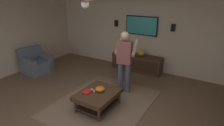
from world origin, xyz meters
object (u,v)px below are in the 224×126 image
Objects in this scene: coffee_table at (98,96)px; book at (88,92)px; ceiling_fan at (85,0)px; wall_speaker_left at (173,28)px; person_standing at (125,59)px; armchair at (36,64)px; vase_round at (141,53)px; bowl at (100,89)px; tv at (141,26)px; wall_speaker_right at (116,23)px; media_console at (137,63)px; remote_white at (93,90)px.

coffee_table is 0.26m from book.
wall_speaker_left is at bearing -18.98° from ceiling_fan.
coffee_table is at bearing 161.22° from person_standing.
wall_speaker_left is (2.11, -3.84, 1.25)m from armchair.
armchair is 3.52m from vase_round.
vase_round is (2.44, 0.03, 0.21)m from bowl.
book is at bearing 136.76° from bowl.
coffee_table is 3.03m from tv.
armchair is 3.64m from ceiling_fan.
wall_speaker_right is at bearing 76.72° from vase_round.
ceiling_fan is (-2.92, 1.00, 0.87)m from wall_speaker_left.
wall_speaker_left is at bearing -16.93° from coffee_table.
media_console is 0.41m from vase_round.
vase_round is at bearing 36.49° from armchair.
wall_speaker_right reaches higher than vase_round.
vase_round is 0.19× the size of ceiling_fan.
wall_speaker_right is (1.78, 1.28, 0.56)m from person_standing.
media_console is at bearing -0.88° from book.
remote_white reaches higher than coffee_table.
coffee_table is at bearing -50.39° from ceiling_fan.
vase_round is at bearing -4.02° from person_standing.
remote_white is at bearing 118.73° from bowl.
bowl is at bearing -36.60° from ceiling_fan.
person_standing is at bearing -17.12° from book.
person_standing reaches higher than coffee_table.
tv is at bearing 0.35° from ceiling_fan.
wall_speaker_right is (2.79, 0.99, 1.08)m from remote_white.
bowl is 1.04× the size of vase_round.
book is 2.67m from vase_round.
book is (-2.90, 0.02, -1.08)m from tv.
book is at bearing 152.72° from person_standing.
tv is 1.88m from person_standing.
person_standing is at bearing -8.26° from coffee_table.
tv is 2.98m from remote_white.
wall_speaker_right reaches higher than book.
wall_speaker_right is at bearing -47.39° from remote_white.
media_console is 2.67m from book.
wall_speaker_right is at bearing 22.11° from coffee_table.
wall_speaker_left is (2.79, -0.85, 1.23)m from coffee_table.
armchair is 3.96× the size of wall_speaker_right.
remote_white is at bearing 0.55° from media_console.
tv is at bearing -180.00° from media_console.
coffee_table is 1.20m from person_standing.
media_console reaches higher than bowl.
ceiling_fan is (-1.14, 0.30, 1.47)m from person_standing.
vase_round is at bearing 0.68° from bowl.
person_standing is 7.45× the size of wall_speaker_right.
wall_speaker_right is (0.26, 1.11, 0.83)m from vase_round.
wall_speaker_right reaches higher than coffee_table.
wall_speaker_left is at bearing 33.36° from armchair.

